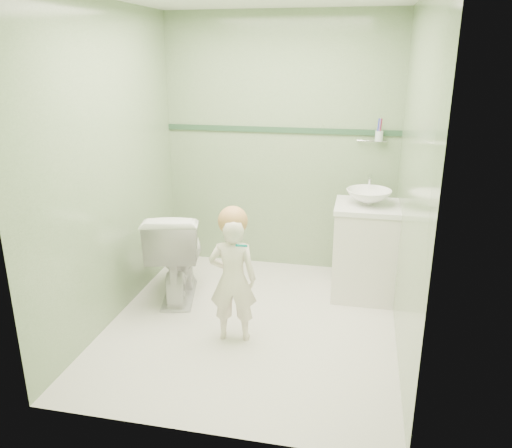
# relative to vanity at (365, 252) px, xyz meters

# --- Properties ---
(ground) EXTENTS (2.50, 2.50, 0.00)m
(ground) POSITION_rel_vanity_xyz_m (-0.84, -0.70, -0.40)
(ground) COLOR silver
(ground) RESTS_ON ground
(room_shell) EXTENTS (2.50, 2.54, 2.40)m
(room_shell) POSITION_rel_vanity_xyz_m (-0.84, -0.70, 0.80)
(room_shell) COLOR #88A676
(room_shell) RESTS_ON ground
(trim_stripe) EXTENTS (2.20, 0.02, 0.05)m
(trim_stripe) POSITION_rel_vanity_xyz_m (-0.84, 0.54, 0.95)
(trim_stripe) COLOR #2D5136
(trim_stripe) RESTS_ON room_shell
(vanity) EXTENTS (0.52, 0.50, 0.80)m
(vanity) POSITION_rel_vanity_xyz_m (0.00, 0.00, 0.00)
(vanity) COLOR silver
(vanity) RESTS_ON ground
(counter) EXTENTS (0.54, 0.52, 0.04)m
(counter) POSITION_rel_vanity_xyz_m (0.00, 0.00, 0.41)
(counter) COLOR white
(counter) RESTS_ON vanity
(basin) EXTENTS (0.37, 0.37, 0.13)m
(basin) POSITION_rel_vanity_xyz_m (0.00, 0.00, 0.49)
(basin) COLOR white
(basin) RESTS_ON counter
(faucet) EXTENTS (0.03, 0.13, 0.18)m
(faucet) POSITION_rel_vanity_xyz_m (0.00, 0.19, 0.57)
(faucet) COLOR silver
(faucet) RESTS_ON counter
(cup_holder) EXTENTS (0.26, 0.07, 0.21)m
(cup_holder) POSITION_rel_vanity_xyz_m (0.05, 0.48, 0.93)
(cup_holder) COLOR silver
(cup_holder) RESTS_ON room_shell
(toilet) EXTENTS (0.61, 0.86, 0.80)m
(toilet) POSITION_rel_vanity_xyz_m (-1.58, -0.35, -0.00)
(toilet) COLOR white
(toilet) RESTS_ON ground
(toddler) EXTENTS (0.37, 0.27, 0.95)m
(toddler) POSITION_rel_vanity_xyz_m (-0.93, -0.93, 0.07)
(toddler) COLOR white
(toddler) RESTS_ON ground
(hair_cap) EXTENTS (0.21, 0.21, 0.21)m
(hair_cap) POSITION_rel_vanity_xyz_m (-0.93, -0.90, 0.51)
(hair_cap) COLOR tan
(hair_cap) RESTS_ON toddler
(teal_toothbrush) EXTENTS (0.11, 0.14, 0.08)m
(teal_toothbrush) POSITION_rel_vanity_xyz_m (-0.84, -1.04, 0.39)
(teal_toothbrush) COLOR #057F7B
(teal_toothbrush) RESTS_ON toddler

